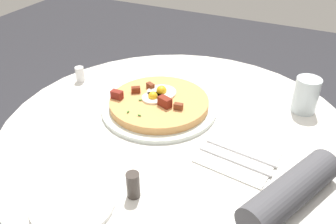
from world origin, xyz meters
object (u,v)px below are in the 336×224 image
(water_glass, at_px, (306,95))
(pepper_shaker, at_px, (133,185))
(knife, at_px, (241,152))
(pizza_plate, at_px, (159,108))
(bread_plate, at_px, (73,204))
(salt_shaker, at_px, (80,74))
(dining_table, at_px, (177,173))
(fork, at_px, (234,160))
(breakfast_pizza, at_px, (159,102))

(water_glass, distance_m, pepper_shaker, 0.56)
(knife, bearing_deg, pizza_plate, 168.18)
(bread_plate, distance_m, salt_shaker, 0.54)
(pizza_plate, bearing_deg, salt_shaker, -97.51)
(dining_table, distance_m, knife, 0.25)
(pizza_plate, xyz_separation_m, bread_plate, (0.40, 0.01, -0.00))
(dining_table, xyz_separation_m, pepper_shaker, (0.26, 0.02, 0.20))
(fork, height_order, knife, same)
(breakfast_pizza, height_order, knife, breakfast_pizza)
(bread_plate, bearing_deg, breakfast_pizza, -178.85)
(breakfast_pizza, bearing_deg, bread_plate, 1.15)
(salt_shaker, bearing_deg, water_glass, 101.14)
(breakfast_pizza, relative_size, bread_plate, 1.65)
(breakfast_pizza, bearing_deg, salt_shaker, -97.44)
(water_glass, bearing_deg, fork, -19.83)
(breakfast_pizza, xyz_separation_m, fork, (0.13, 0.26, -0.02))
(pizza_plate, height_order, water_glass, water_glass)
(dining_table, height_order, bread_plate, bread_plate)
(breakfast_pizza, height_order, fork, breakfast_pizza)
(bread_plate, relative_size, knife, 0.94)
(knife, bearing_deg, fork, -90.00)
(pizza_plate, distance_m, knife, 0.28)
(fork, bearing_deg, pepper_shaker, -122.44)
(knife, xyz_separation_m, water_glass, (-0.27, 0.10, 0.04))
(breakfast_pizza, height_order, bread_plate, breakfast_pizza)
(knife, xyz_separation_m, pepper_shaker, (0.23, -0.16, 0.02))
(pizza_plate, bearing_deg, water_glass, 115.23)
(knife, bearing_deg, salt_shaker, 174.19)
(pizza_plate, relative_size, bread_plate, 1.93)
(breakfast_pizza, bearing_deg, knife, 71.06)
(dining_table, relative_size, salt_shaker, 18.90)
(breakfast_pizza, relative_size, knife, 1.56)
(breakfast_pizza, distance_m, bread_plate, 0.40)
(pizza_plate, height_order, fork, pizza_plate)
(water_glass, bearing_deg, salt_shaker, -78.86)
(fork, distance_m, pepper_shaker, 0.25)
(fork, bearing_deg, salt_shaker, 170.73)
(pepper_shaker, bearing_deg, dining_table, -175.70)
(breakfast_pizza, distance_m, pepper_shaker, 0.34)
(water_glass, bearing_deg, knife, -21.42)
(salt_shaker, height_order, pepper_shaker, pepper_shaker)
(bread_plate, height_order, water_glass, water_glass)
(dining_table, xyz_separation_m, bread_plate, (0.34, -0.08, 0.17))
(bread_plate, xyz_separation_m, pepper_shaker, (-0.08, 0.10, 0.02))
(bread_plate, height_order, fork, bread_plate)
(knife, bearing_deg, water_glass, 75.69)
(pizza_plate, height_order, breakfast_pizza, breakfast_pizza)
(salt_shaker, bearing_deg, breakfast_pizza, 82.56)
(dining_table, relative_size, breakfast_pizza, 3.35)
(bread_plate, bearing_deg, pizza_plate, -179.05)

